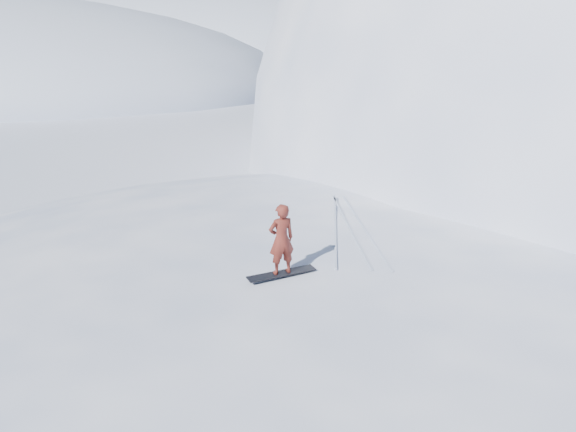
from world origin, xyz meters
TOP-DOWN VIEW (x-y plane):
  - ground at (0.00, 0.00)m, footprint 400.00×400.00m
  - near_ridge at (1.00, 3.00)m, footprint 36.00×28.00m
  - peak_shoulder at (10.00, 20.00)m, footprint 28.00×24.00m
  - far_ridge_c at (-40.00, 110.00)m, footprint 140.00×90.00m
  - wind_bumps at (-0.56, 2.12)m, footprint 16.00×14.40m
  - snowboard at (-2.00, 0.73)m, footprint 1.58×1.17m
  - snowboarder at (-2.00, 0.73)m, footprint 0.74×0.68m
  - board_tracks at (-0.55, 4.16)m, footprint 1.91×5.99m

SIDE VIEW (x-z plane):
  - ground at x=0.00m, z-range 0.00..0.00m
  - near_ridge at x=1.00m, z-range -2.40..2.40m
  - peak_shoulder at x=10.00m, z-range -9.00..9.00m
  - far_ridge_c at x=-40.00m, z-range -18.00..18.00m
  - wind_bumps at x=-0.56m, z-range -0.50..0.50m
  - snowboard at x=-2.00m, z-range 2.40..2.43m
  - board_tracks at x=-0.55m, z-range 2.40..2.44m
  - snowboarder at x=-2.00m, z-range 2.43..4.14m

